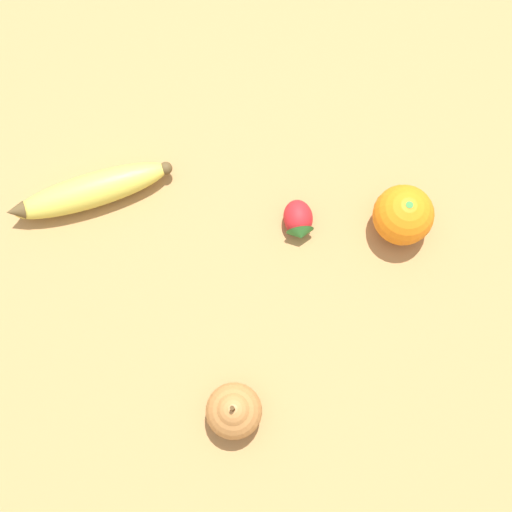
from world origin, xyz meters
name	(u,v)px	position (x,y,z in m)	size (l,w,h in m)	color
ground_plane	(175,211)	(0.00, 0.00, 0.00)	(3.00, 3.00, 0.00)	#A87A47
banana	(90,191)	(0.07, -0.08, 0.02)	(0.21, 0.11, 0.04)	#DBCC4C
orange	(403,215)	(-0.22, 0.20, 0.04)	(0.08, 0.08, 0.08)	orange
pear	(234,411)	(0.10, 0.26, 0.04)	(0.07, 0.07, 0.09)	#B2753D
strawberry	(298,220)	(-0.11, 0.12, 0.02)	(0.06, 0.06, 0.04)	red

